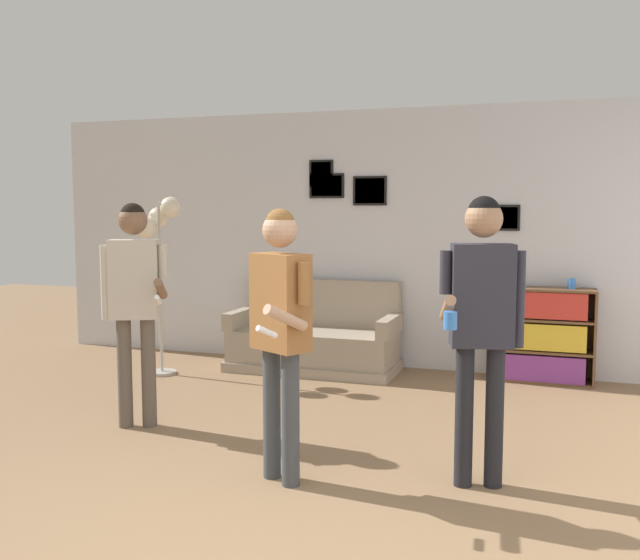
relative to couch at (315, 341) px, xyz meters
The scene contains 8 objects.
wall_back 1.45m from the couch, 24.51° to the left, with size 8.31×0.08×2.70m.
couch is the anchor object (origin of this frame).
bookshelf 2.30m from the couch, ahead, with size 0.91×0.30×0.91m.
floor_lamp 1.94m from the couch, 153.52° to the right, with size 0.42×0.45×1.79m.
person_player_foreground_left 2.50m from the couch, 105.97° to the right, with size 0.58×0.41×1.72m.
person_player_foreground_center 3.16m from the couch, 74.92° to the right, with size 0.45×0.59×1.68m.
person_watcher_holding_cup 3.40m from the couch, 53.63° to the right, with size 0.49×0.51×1.75m.
drinking_cup 2.60m from the couch, ahead, with size 0.07×0.07×0.10m.
Camera 1 is at (1.47, -2.69, 1.68)m, focal length 40.00 mm.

